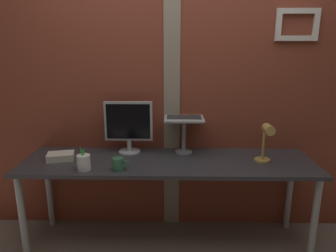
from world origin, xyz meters
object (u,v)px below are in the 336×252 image
Objects in this scene: laptop at (184,110)px; desk_lamp at (266,139)px; monitor at (129,124)px; pen_cup at (84,162)px; coffee_mug at (118,164)px.

laptop is 1.07× the size of desk_lamp.
pen_cup is at bearing -124.71° from monitor.
monitor is 2.45× the size of pen_cup.
pen_cup is at bearing -173.52° from desk_lamp.
desk_lamp is (0.60, -0.32, -0.15)m from laptop.
pen_cup is 1.49× the size of coffee_mug.
monitor reaches higher than desk_lamp.
pen_cup is (-1.32, -0.15, -0.13)m from desk_lamp.
laptop is at bearing 10.00° from monitor.
desk_lamp is (1.05, -0.24, -0.05)m from monitor.
coffee_mug is (-1.08, -0.15, -0.15)m from desk_lamp.
laptop is at bearing 152.03° from desk_lamp.
desk_lamp is at bearing -12.77° from monitor.
laptop is 0.73m from coffee_mug.
monitor is 0.51m from pen_cup.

